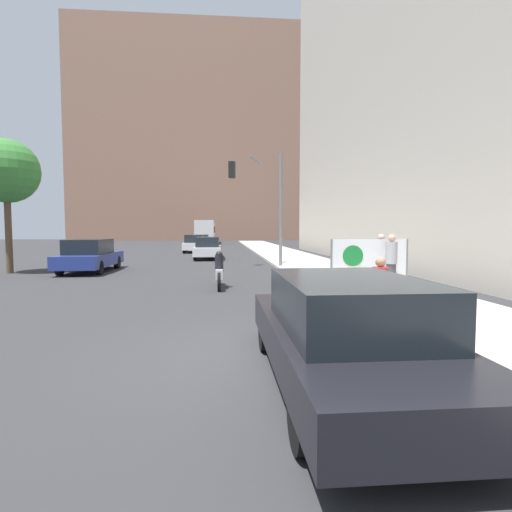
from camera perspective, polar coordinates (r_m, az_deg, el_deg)
The scene contains 17 objects.
ground_plane at distance 6.19m, azimuth 0.11°, elevation -14.59°, with size 160.00×160.00×0.00m, color #303033.
sidewalk_curb at distance 21.47m, azimuth 7.85°, elevation -1.31°, with size 3.98×90.00×0.13m, color #B7B2A8.
building_backdrop_far at distance 80.88m, azimuth -6.08°, elevation 16.45°, with size 52.00×12.00×39.50m.
building_backdrop_right at distance 29.75m, azimuth 23.47°, elevation 24.20°, with size 10.00×32.00×24.97m.
seated_protester at distance 8.95m, azimuth 17.42°, elevation -3.77°, with size 0.94×0.77×1.24m.
jogger_on_sidewalk at distance 12.43m, azimuth 18.75°, elevation -0.87°, with size 0.34×0.34×1.68m.
pedestrian_behind at distance 13.91m, azimuth 17.40°, elevation -0.37°, with size 0.34×0.34×1.68m.
protest_banner at distance 12.57m, azimuth 15.82°, elevation -0.94°, with size 2.41×0.06×1.54m.
traffic_light_pole at distance 20.55m, azimuth 0.87°, elevation 9.25°, with size 2.70×2.47×5.63m.
parked_car_curbside at distance 5.14m, azimuth 12.60°, elevation -10.44°, with size 1.82×4.76×1.38m.
car_on_road_nearest at distance 20.10m, azimuth -22.63°, elevation 0.05°, with size 1.87×4.80×1.51m.
car_on_road_midblock at distance 26.95m, azimuth -6.90°, elevation 1.14°, with size 1.72×4.75×1.47m.
car_on_road_distant at distance 34.86m, azimuth -8.78°, elevation 1.75°, with size 1.77×4.26×1.52m.
car_on_road_far_lane at distance 44.46m, azimuth -7.79°, elevation 2.13°, with size 1.72×4.47×1.43m.
city_bus_on_road at distance 58.29m, azimuth -7.19°, elevation 3.64°, with size 2.54×12.33×3.22m.
motorcycle_on_road at distance 13.44m, azimuth -5.28°, elevation -2.29°, with size 0.28×2.12×1.24m.
street_tree_near_curb at distance 21.14m, azimuth -32.11°, elevation 10.16°, with size 2.80×2.80×5.95m.
Camera 1 is at (-0.51, -5.85, 1.95)m, focal length 28.00 mm.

